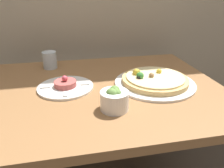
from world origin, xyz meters
TOP-DOWN VIEW (x-y plane):
  - dining_table at (0.00, 0.41)m, footprint 1.06×0.82m
  - pizza_plate at (0.24, 0.39)m, footprint 0.36×0.36m
  - tartare_plate at (-0.16, 0.43)m, footprint 0.24×0.24m
  - small_bowl at (0.01, 0.21)m, footprint 0.10×0.10m
  - drinking_glass at (-0.24, 0.71)m, footprint 0.07×0.07m

SIDE VIEW (x-z plane):
  - dining_table at x=0.00m, z-range 0.26..1.00m
  - tartare_plate at x=-0.16m, z-range 0.72..0.78m
  - pizza_plate at x=0.24m, z-range 0.73..0.79m
  - small_bowl at x=0.01m, z-range 0.74..0.83m
  - drinking_glass at x=-0.24m, z-range 0.74..0.83m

